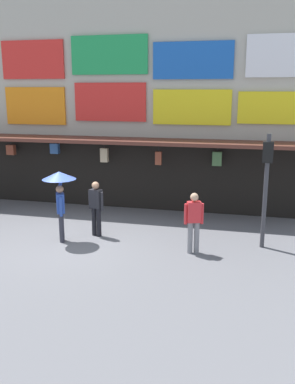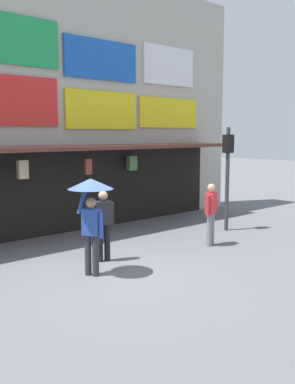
{
  "view_description": "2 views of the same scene",
  "coord_description": "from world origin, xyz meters",
  "px_view_note": "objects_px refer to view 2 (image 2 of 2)",
  "views": [
    {
      "loc": [
        4.99,
        -10.87,
        4.33
      ],
      "look_at": [
        1.99,
        1.46,
        1.27
      ],
      "focal_mm": 39.74,
      "sensor_mm": 36.0,
      "label": 1
    },
    {
      "loc": [
        -5.42,
        -7.6,
        3.0
      ],
      "look_at": [
        2.28,
        1.04,
        1.47
      ],
      "focal_mm": 41.35,
      "sensor_mm": 36.0,
      "label": 2
    }
  ],
  "objects_px": {
    "traffic_light_far": "(227,162)",
    "pedestrian_in_purple": "(211,211)",
    "pedestrian_with_umbrella": "(91,199)",
    "pedestrian_in_black": "(103,222)"
  },
  "relations": [
    {
      "from": "traffic_light_far",
      "to": "pedestrian_in_purple",
      "type": "bearing_deg",
      "value": -153.47
    },
    {
      "from": "pedestrian_with_umbrella",
      "to": "pedestrian_in_black",
      "type": "relative_size",
      "value": 1.24
    },
    {
      "from": "pedestrian_with_umbrella",
      "to": "pedestrian_in_purple",
      "type": "bearing_deg",
      "value": -0.14
    },
    {
      "from": "traffic_light_far",
      "to": "pedestrian_in_black",
      "type": "xyz_separation_m",
      "value": [
        -4.87,
        -0.2,
        -1.19
      ]
    },
    {
      "from": "pedestrian_with_umbrella",
      "to": "pedestrian_in_purple",
      "type": "height_order",
      "value": "pedestrian_with_umbrella"
    },
    {
      "from": "pedestrian_with_umbrella",
      "to": "pedestrian_in_black",
      "type": "height_order",
      "value": "pedestrian_with_umbrella"
    },
    {
      "from": "pedestrian_with_umbrella",
      "to": "pedestrian_in_black",
      "type": "bearing_deg",
      "value": 40.6
    },
    {
      "from": "pedestrian_in_black",
      "to": "pedestrian_in_purple",
      "type": "xyz_separation_m",
      "value": [
        3.04,
        -0.71,
        0.0
      ]
    },
    {
      "from": "pedestrian_with_umbrella",
      "to": "pedestrian_in_purple",
      "type": "xyz_separation_m",
      "value": [
        3.86,
        -0.01,
        -0.69
      ]
    },
    {
      "from": "pedestrian_in_black",
      "to": "pedestrian_in_purple",
      "type": "height_order",
      "value": "same"
    }
  ]
}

